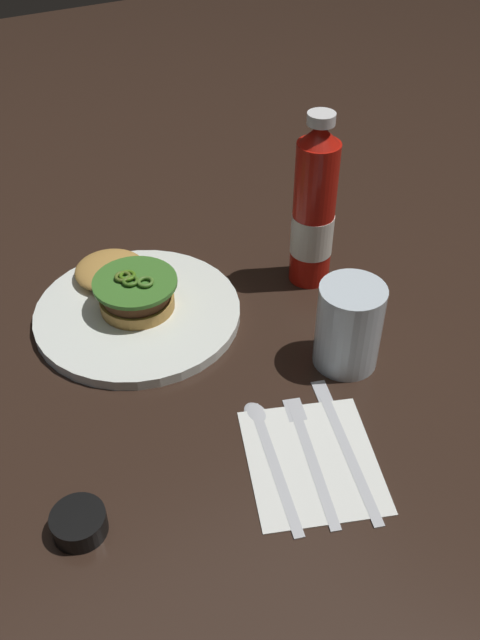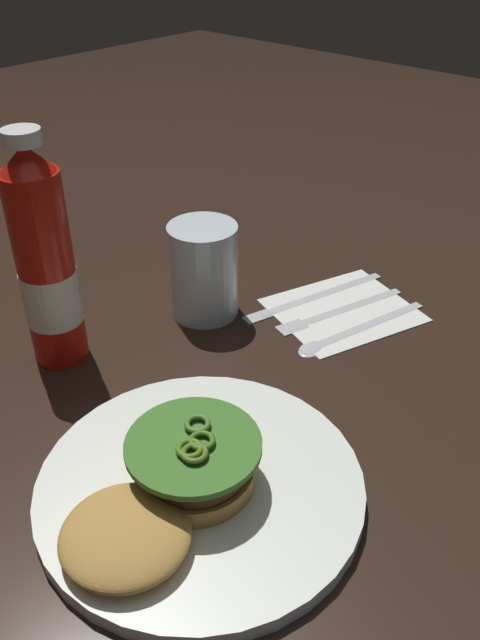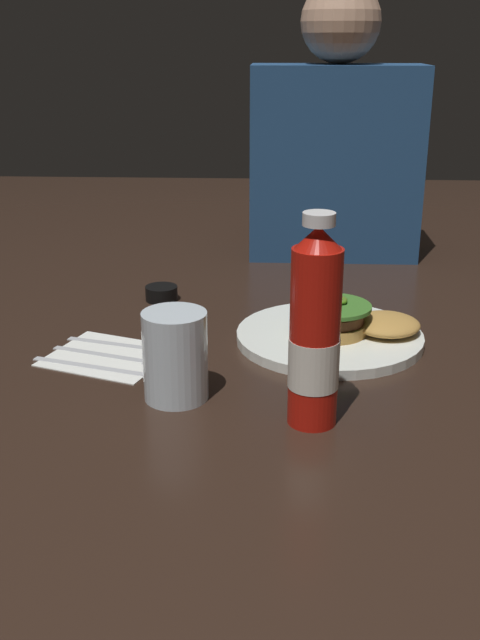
{
  "view_description": "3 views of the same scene",
  "coord_description": "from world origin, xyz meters",
  "px_view_note": "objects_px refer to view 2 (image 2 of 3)",
  "views": [
    {
      "loc": [
        -0.64,
        0.3,
        0.62
      ],
      "look_at": [
        -0.07,
        -0.02,
        0.06
      ],
      "focal_mm": 38.36,
      "sensor_mm": 36.0,
      "label": 1
    },
    {
      "loc": [
        0.33,
        0.36,
        0.44
      ],
      "look_at": [
        -0.08,
        -0.02,
        0.07
      ],
      "focal_mm": 36.38,
      "sensor_mm": 36.0,
      "label": 2
    },
    {
      "loc": [
        -0.02,
        -1.01,
        0.44
      ],
      "look_at": [
        -0.07,
        -0.05,
        0.08
      ],
      "focal_mm": 42.25,
      "sensor_mm": 36.0,
      "label": 3
    }
  ],
  "objects_px": {
    "burger_sandwich": "(170,487)",
    "butter_knife": "(307,297)",
    "dinner_plate": "(201,486)",
    "napkin": "(343,310)",
    "spoon_utensil": "(345,332)",
    "ketchup_bottle": "(46,267)",
    "fork_utensil": "(331,312)",
    "water_glass": "(204,271)"
  },
  "relations": [
    {
      "from": "spoon_utensil",
      "to": "napkin",
      "type": "bearing_deg",
      "value": -142.62
    },
    {
      "from": "butter_knife",
      "to": "ketchup_bottle",
      "type": "bearing_deg",
      "value": -26.18
    },
    {
      "from": "napkin",
      "to": "ketchup_bottle",
      "type": "bearing_deg",
      "value": -32.58
    },
    {
      "from": "ketchup_bottle",
      "to": "napkin",
      "type": "height_order",
      "value": "ketchup_bottle"
    },
    {
      "from": "burger_sandwich",
      "to": "napkin",
      "type": "distance_m",
      "value": 0.37
    },
    {
      "from": "ketchup_bottle",
      "to": "fork_utensil",
      "type": "distance_m",
      "value": 0.34
    },
    {
      "from": "dinner_plate",
      "to": "burger_sandwich",
      "type": "height_order",
      "value": "burger_sandwich"
    },
    {
      "from": "napkin",
      "to": "butter_knife",
      "type": "height_order",
      "value": "butter_knife"
    },
    {
      "from": "ketchup_bottle",
      "to": "napkin",
      "type": "relative_size",
      "value": 1.55
    },
    {
      "from": "burger_sandwich",
      "to": "water_glass",
      "type": "relative_size",
      "value": 1.64
    },
    {
      "from": "water_glass",
      "to": "napkin",
      "type": "xyz_separation_m",
      "value": [
        -0.12,
        0.13,
        -0.06
      ]
    },
    {
      "from": "spoon_utensil",
      "to": "burger_sandwich",
      "type": "bearing_deg",
      "value": 7.62
    },
    {
      "from": "ketchup_bottle",
      "to": "burger_sandwich",
      "type": "bearing_deg",
      "value": 74.63
    },
    {
      "from": "ketchup_bottle",
      "to": "napkin",
      "type": "distance_m",
      "value": 0.36
    },
    {
      "from": "dinner_plate",
      "to": "water_glass",
      "type": "bearing_deg",
      "value": -136.1
    },
    {
      "from": "spoon_utensil",
      "to": "ketchup_bottle",
      "type": "bearing_deg",
      "value": -41.47
    },
    {
      "from": "dinner_plate",
      "to": "spoon_utensil",
      "type": "xyz_separation_m",
      "value": [
        -0.28,
        -0.04,
        -0.0
      ]
    },
    {
      "from": "burger_sandwich",
      "to": "butter_knife",
      "type": "relative_size",
      "value": 0.92
    },
    {
      "from": "spoon_utensil",
      "to": "dinner_plate",
      "type": "bearing_deg",
      "value": 8.4
    },
    {
      "from": "water_glass",
      "to": "butter_knife",
      "type": "bearing_deg",
      "value": 143.13
    },
    {
      "from": "butter_knife",
      "to": "burger_sandwich",
      "type": "bearing_deg",
      "value": 19.45
    },
    {
      "from": "burger_sandwich",
      "to": "butter_knife",
      "type": "xyz_separation_m",
      "value": [
        -0.35,
        -0.12,
        -0.03
      ]
    },
    {
      "from": "spoon_utensil",
      "to": "fork_utensil",
      "type": "bearing_deg",
      "value": -123.13
    },
    {
      "from": "dinner_plate",
      "to": "butter_knife",
      "type": "distance_m",
      "value": 0.34
    },
    {
      "from": "fork_utensil",
      "to": "dinner_plate",
      "type": "bearing_deg",
      "value": 14.6
    },
    {
      "from": "burger_sandwich",
      "to": "water_glass",
      "type": "bearing_deg",
      "value": -140.3
    },
    {
      "from": "burger_sandwich",
      "to": "dinner_plate",
      "type": "bearing_deg",
      "value": -178.89
    },
    {
      "from": "butter_knife",
      "to": "water_glass",
      "type": "bearing_deg",
      "value": -36.87
    },
    {
      "from": "dinner_plate",
      "to": "fork_utensil",
      "type": "xyz_separation_m",
      "value": [
        -0.31,
        -0.08,
        -0.0
      ]
    },
    {
      "from": "napkin",
      "to": "spoon_utensil",
      "type": "relative_size",
      "value": 0.89
    },
    {
      "from": "dinner_plate",
      "to": "burger_sandwich",
      "type": "distance_m",
      "value": 0.04
    },
    {
      "from": "napkin",
      "to": "spoon_utensil",
      "type": "distance_m",
      "value": 0.05
    },
    {
      "from": "ketchup_bottle",
      "to": "water_glass",
      "type": "bearing_deg",
      "value": 161.56
    },
    {
      "from": "burger_sandwich",
      "to": "fork_utensil",
      "type": "height_order",
      "value": "burger_sandwich"
    },
    {
      "from": "ketchup_bottle",
      "to": "fork_utensil",
      "type": "height_order",
      "value": "ketchup_bottle"
    },
    {
      "from": "fork_utensil",
      "to": "spoon_utensil",
      "type": "relative_size",
      "value": 0.97
    },
    {
      "from": "butter_knife",
      "to": "fork_utensil",
      "type": "height_order",
      "value": "same"
    },
    {
      "from": "napkin",
      "to": "butter_knife",
      "type": "distance_m",
      "value": 0.05
    },
    {
      "from": "butter_knife",
      "to": "napkin",
      "type": "bearing_deg",
      "value": 103.03
    },
    {
      "from": "dinner_plate",
      "to": "burger_sandwich",
      "type": "bearing_deg",
      "value": 1.11
    },
    {
      "from": "ketchup_bottle",
      "to": "fork_utensil",
      "type": "bearing_deg",
      "value": 146.58
    },
    {
      "from": "burger_sandwich",
      "to": "butter_knife",
      "type": "distance_m",
      "value": 0.37
    }
  ]
}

